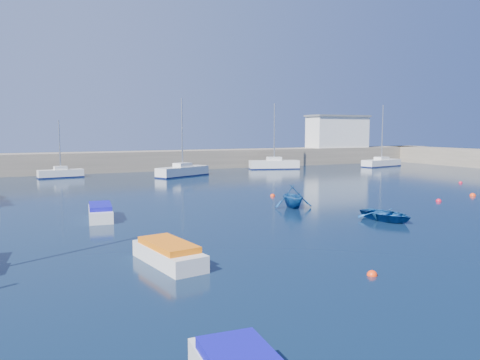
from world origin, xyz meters
name	(u,v)px	position (x,y,z in m)	size (l,w,h in m)	color
ground	(420,239)	(0.00, 0.00, 0.00)	(220.00, 220.00, 0.00)	#0B1C32
back_wall	(161,160)	(0.00, 46.00, 1.30)	(96.00, 4.50, 2.60)	#776C5A
right_arm	(469,158)	(44.00, 32.00, 1.30)	(4.50, 32.00, 2.60)	#776C5A
harbor_office	(337,132)	(30.00, 46.00, 5.10)	(10.00, 4.00, 5.00)	silver
sailboat_5	(61,173)	(-13.50, 40.30, 0.53)	(5.06, 1.94, 6.61)	silver
sailboat_6	(183,171)	(-0.34, 35.77, 0.63)	(7.12, 4.79, 9.15)	silver
sailboat_7	(274,164)	(14.69, 40.23, 0.68)	(7.18, 3.81, 9.16)	silver
sailboat_8	(381,163)	(31.53, 37.16, 0.58)	(7.30, 3.31, 9.15)	silver
motorboat_0	(169,253)	(-12.67, 1.30, 0.43)	(2.06, 4.31, 0.93)	silver
motorboat_1	(100,212)	(-13.58, 12.46, 0.44)	(1.82, 3.98, 0.94)	silver
dinghy_center	(386,215)	(1.96, 4.46, 0.36)	(2.47, 3.45, 0.71)	navy
dinghy_left	(293,196)	(-0.59, 11.01, 0.80)	(2.62, 3.04, 1.60)	navy
buoy_0	(372,275)	(-6.22, -3.54, 0.00)	(0.40, 0.40, 0.40)	#FF360D
buoy_1	(439,201)	(11.04, 8.55, 0.00)	(0.43, 0.43, 0.43)	red
buoy_2	(473,196)	(16.04, 9.46, 0.00)	(0.50, 0.50, 0.50)	#FF360D
buoy_3	(273,196)	(0.96, 16.59, 0.00)	(0.41, 0.41, 0.41)	#FF360D
buoy_4	(461,183)	(23.23, 16.49, 0.00)	(0.38, 0.38, 0.38)	red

